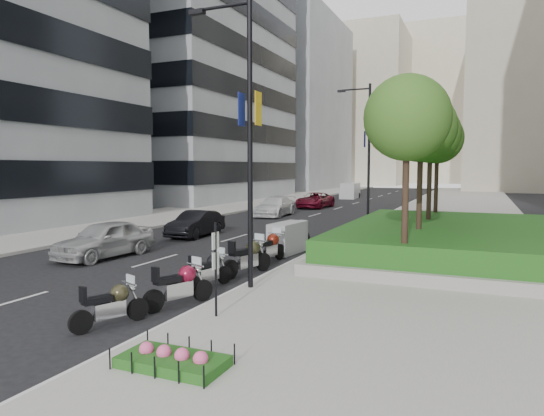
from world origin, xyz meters
The scene contains 32 objects.
ground centered at (0.00, 0.00, 0.00)m, with size 160.00×160.00×0.00m, color black.
sidewalk_right centered at (9.00, 30.00, 0.07)m, with size 10.00×100.00×0.15m, color #9E9B93.
sidewalk_left centered at (-12.00, 30.00, 0.07)m, with size 8.00×100.00×0.15m, color #9E9B93.
lane_edge centered at (3.70, 30.00, 0.01)m, with size 0.12×100.00×0.01m, color silver.
lane_centre centered at (-1.50, 30.00, 0.01)m, with size 0.12×100.00×0.01m, color silver.
building_grey_mid centered at (-24.00, 38.00, 20.00)m, with size 22.00×26.00×40.00m, color gray.
building_grey_far centered at (-24.00, 70.00, 15.00)m, with size 22.00×26.00×30.00m, color gray.
building_cream_left centered at (-18.00, 100.00, 17.00)m, with size 26.00×24.00×34.00m, color #B7AD93.
building_cream_centre centered at (2.00, 120.00, 19.00)m, with size 30.00×24.00×38.00m, color #B7AD93.
planter centered at (10.00, 10.00, 0.35)m, with size 10.00×14.00×0.40m, color gray.
hedge centered at (10.00, 10.00, 0.95)m, with size 9.40×13.40×0.80m, color #164B15.
flower_bed centered at (5.60, -5.00, 0.25)m, with size 2.00×1.00×0.20m, color #164B15.
tree_0 centered at (8.50, 4.00, 5.42)m, with size 2.80×2.80×6.30m.
tree_1 centered at (8.50, 8.00, 5.42)m, with size 2.80×2.80×6.30m.
tree_2 centered at (8.50, 12.00, 5.42)m, with size 2.80×2.80×6.30m.
tree_3 centered at (8.50, 16.00, 5.42)m, with size 2.80×2.80×6.30m.
lamp_post_0 centered at (4.14, 1.00, 5.07)m, with size 2.34×0.45×9.00m.
lamp_post_1 centered at (4.14, 18.00, 5.07)m, with size 2.34×0.45×9.00m.
lamp_post_2 centered at (4.14, 36.00, 5.07)m, with size 2.34×0.45×9.00m.
parking_sign centered at (4.80, -2.00, 1.46)m, with size 0.06×0.32×2.50m.
motorcycle_0 centered at (2.66, -3.30, 0.54)m, with size 0.93×1.94×1.01m.
motorcycle_1 centered at (3.21, -1.20, 0.60)m, with size 1.03×2.15×1.12m.
motorcycle_2 centered at (2.87, 0.92, 0.56)m, with size 0.78×2.09×1.06m.
motorcycle_3 centered at (3.18, 3.12, 0.65)m, with size 0.98×2.37×1.21m.
motorcycle_4 centered at (3.02, 5.44, 0.62)m, with size 0.78×2.33×1.16m.
motorcycle_5 centered at (2.92, 7.68, 0.70)m, with size 1.16×2.43×1.40m.
motorcycle_6 centered at (2.52, 9.95, 0.56)m, with size 0.84×2.03×1.04m.
car_a centered at (-3.92, 3.70, 0.79)m, with size 1.87×4.65×1.58m, color #AFAFB1.
car_b centered at (-3.76, 10.67, 0.71)m, with size 1.51×4.33×1.43m, color black.
car_c centered at (-4.11, 22.82, 0.76)m, with size 2.13×5.24×1.52m, color silver.
car_d centered at (-3.61, 31.44, 0.73)m, with size 2.41×5.23×1.45m, color maroon.
delivery_van centered at (-4.04, 46.57, 0.88)m, with size 1.95×4.58×1.88m.
Camera 1 is at (10.74, -12.29, 3.85)m, focal length 32.00 mm.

